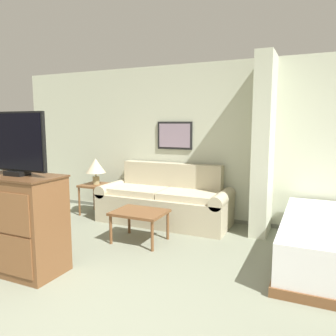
{
  "coord_description": "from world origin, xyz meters",
  "views": [
    {
      "loc": [
        1.61,
        -1.76,
        1.63
      ],
      "look_at": [
        -0.12,
        2.06,
        1.05
      ],
      "focal_mm": 35.0,
      "sensor_mm": 36.0,
      "label": 1
    }
  ],
  "objects_px": {
    "table_lamp": "(96,167)",
    "tv_dresser": "(20,224)",
    "coffee_table": "(140,215)",
    "couch": "(165,202)",
    "tv": "(15,144)"
  },
  "relations": [
    {
      "from": "coffee_table",
      "to": "couch",
      "type": "bearing_deg",
      "value": 93.98
    },
    {
      "from": "table_lamp",
      "to": "tv_dresser",
      "type": "distance_m",
      "value": 2.34
    },
    {
      "from": "coffee_table",
      "to": "tv",
      "type": "height_order",
      "value": "tv"
    },
    {
      "from": "coffee_table",
      "to": "table_lamp",
      "type": "height_order",
      "value": "table_lamp"
    },
    {
      "from": "tv_dresser",
      "to": "tv",
      "type": "distance_m",
      "value": 0.87
    },
    {
      "from": "tv_dresser",
      "to": "tv",
      "type": "relative_size",
      "value": 1.3
    },
    {
      "from": "coffee_table",
      "to": "tv_dresser",
      "type": "distance_m",
      "value": 1.53
    },
    {
      "from": "coffee_table",
      "to": "tv",
      "type": "distance_m",
      "value": 1.83
    },
    {
      "from": "couch",
      "to": "table_lamp",
      "type": "height_order",
      "value": "table_lamp"
    },
    {
      "from": "coffee_table",
      "to": "tv",
      "type": "bearing_deg",
      "value": -119.62
    },
    {
      "from": "couch",
      "to": "table_lamp",
      "type": "relative_size",
      "value": 4.7
    },
    {
      "from": "coffee_table",
      "to": "table_lamp",
      "type": "bearing_deg",
      "value": 147.1
    },
    {
      "from": "table_lamp",
      "to": "coffee_table",
      "type": "bearing_deg",
      "value": -32.9
    },
    {
      "from": "coffee_table",
      "to": "table_lamp",
      "type": "xyz_separation_m",
      "value": [
        -1.39,
        0.9,
        0.48
      ]
    },
    {
      "from": "table_lamp",
      "to": "tv_dresser",
      "type": "bearing_deg",
      "value": -73.93
    }
  ]
}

